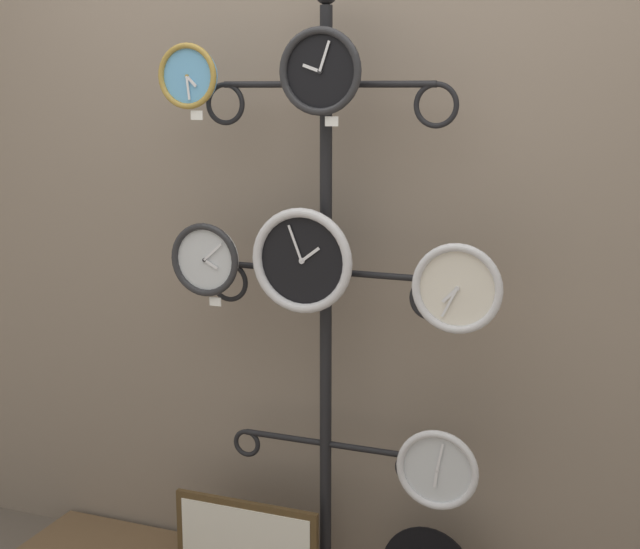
# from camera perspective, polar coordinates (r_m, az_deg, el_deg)

# --- Properties ---
(shop_wall) EXTENTS (4.40, 0.04, 2.80)m
(shop_wall) POSITION_cam_1_polar(r_m,az_deg,el_deg) (2.84, 1.53, 6.62)
(shop_wall) COLOR gray
(shop_wall) RESTS_ON ground_plane
(display_stand) EXTENTS (0.80, 0.36, 1.96)m
(display_stand) POSITION_cam_1_polar(r_m,az_deg,el_deg) (2.83, 0.37, -7.25)
(display_stand) COLOR black
(display_stand) RESTS_ON ground_plane
(clock_top_left) EXTENTS (0.20, 0.04, 0.20)m
(clock_top_left) POSITION_cam_1_polar(r_m,az_deg,el_deg) (2.77, -8.43, 12.45)
(clock_top_left) COLOR #60A8DB
(clock_top_center) EXTENTS (0.25, 0.04, 0.25)m
(clock_top_center) POSITION_cam_1_polar(r_m,az_deg,el_deg) (2.59, 0.05, 12.87)
(clock_top_center) COLOR black
(clock_middle_left) EXTENTS (0.23, 0.04, 0.23)m
(clock_middle_left) POSITION_cam_1_polar(r_m,az_deg,el_deg) (2.81, -7.33, 0.95)
(clock_middle_left) COLOR silver
(clock_middle_center) EXTENTS (0.32, 0.04, 0.32)m
(clock_middle_center) POSITION_cam_1_polar(r_m,az_deg,el_deg) (2.66, -1.14, 0.89)
(clock_middle_center) COLOR black
(clock_middle_right) EXTENTS (0.26, 0.04, 0.26)m
(clock_middle_right) POSITION_cam_1_polar(r_m,az_deg,el_deg) (2.50, 8.78, -0.88)
(clock_middle_right) COLOR silver
(clock_bottom_right) EXTENTS (0.25, 0.04, 0.25)m
(clock_bottom_right) POSITION_cam_1_polar(r_m,az_deg,el_deg) (2.68, 7.54, -12.26)
(clock_bottom_right) COLOR silver
(picture_frame) EXTENTS (0.50, 0.02, 0.29)m
(picture_frame) POSITION_cam_1_polar(r_m,az_deg,el_deg) (3.05, -4.77, -16.71)
(picture_frame) COLOR #4C381E
(picture_frame) RESTS_ON low_shelf
(price_tag_upper) EXTENTS (0.04, 0.00, 0.03)m
(price_tag_upper) POSITION_cam_1_polar(r_m,az_deg,el_deg) (2.76, -7.90, 10.07)
(price_tag_upper) COLOR white
(price_tag_mid) EXTENTS (0.04, 0.00, 0.03)m
(price_tag_mid) POSITION_cam_1_polar(r_m,az_deg,el_deg) (2.57, 0.75, 9.78)
(price_tag_mid) COLOR white
(price_tag_lower) EXTENTS (0.04, 0.00, 0.03)m
(price_tag_lower) POSITION_cam_1_polar(r_m,az_deg,el_deg) (2.82, -6.72, -1.73)
(price_tag_lower) COLOR white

